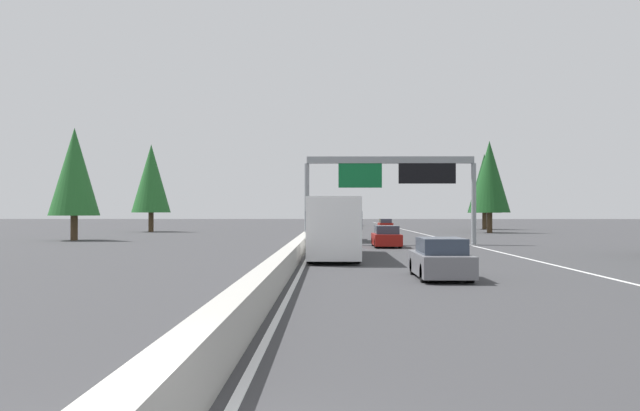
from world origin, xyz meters
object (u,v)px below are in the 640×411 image
at_px(minivan_far_center, 331,220).
at_px(sign_gantry_overhead, 392,175).
at_px(pickup_distant_a, 354,221).
at_px(sedan_near_right, 333,221).
at_px(conifer_right_mid, 490,177).
at_px(sedan_distant_b, 440,259).
at_px(conifer_left_mid, 151,179).
at_px(conifer_left_near, 74,172).
at_px(box_truck_mid_right, 338,221).
at_px(conifer_right_far, 484,183).
at_px(bus_far_left, 333,225).
at_px(sedan_near_center, 386,237).
at_px(sedan_mid_center, 385,225).

bearing_deg(minivan_far_center, sign_gantry_overhead, -176.16).
xyz_separation_m(sign_gantry_overhead, pickup_distant_a, (65.19, 0.51, -4.25)).
distance_m(sedan_near_right, pickup_distant_a, 12.88).
height_order(pickup_distant_a, conifer_right_mid, conifer_right_mid).
bearing_deg(sedan_distant_b, minivan_far_center, 2.42).
bearing_deg(sedan_distant_b, conifer_left_mid, 24.87).
xyz_separation_m(sedan_distant_b, conifer_left_near, (31.32, 25.61, 5.11)).
relative_size(pickup_distant_a, conifer_left_near, 0.59).
relative_size(sedan_distant_b, conifer_right_mid, 0.41).
relative_size(sign_gantry_overhead, box_truck_mid_right, 1.49).
xyz_separation_m(pickup_distant_a, conifer_right_far, (-22.88, -17.17, 5.42)).
bearing_deg(conifer_right_far, sedan_distant_b, 165.55).
xyz_separation_m(box_truck_mid_right, minivan_far_center, (61.02, 0.49, -0.66)).
relative_size(bus_far_left, conifer_left_mid, 1.08).
height_order(sedan_near_right, conifer_right_far, conifer_right_far).
bearing_deg(bus_far_left, sign_gantry_overhead, -17.90).
relative_size(box_truck_mid_right, sedan_near_center, 1.93).
relative_size(conifer_right_far, conifer_left_near, 1.09).
xyz_separation_m(box_truck_mid_right, sedan_mid_center, (35.50, -6.91, -0.93)).
bearing_deg(bus_far_left, conifer_left_mid, 26.23).
bearing_deg(sedan_near_right, sign_gantry_overhead, -177.04).
bearing_deg(sign_gantry_overhead, box_truck_mid_right, 34.56).
relative_size(sedan_distant_b, conifer_left_mid, 0.41).
bearing_deg(conifer_left_near, pickup_distant_a, -23.68).
bearing_deg(conifer_left_mid, sedan_near_center, -143.39).
bearing_deg(conifer_left_near, conifer_right_far, -50.18).
relative_size(sedan_distant_b, box_truck_mid_right, 0.52).
xyz_separation_m(sedan_mid_center, conifer_left_near, (-34.75, 29.15, 5.11)).
distance_m(sedan_mid_center, sedan_near_right, 36.95).
bearing_deg(sedan_mid_center, conifer_left_near, 140.01).
bearing_deg(pickup_distant_a, box_truck_mid_right, 176.65).
height_order(conifer_right_mid, conifer_right_far, conifer_right_mid).
relative_size(box_truck_mid_right, sedan_near_right, 1.93).
height_order(box_truck_mid_right, conifer_left_mid, conifer_left_mid).
bearing_deg(bus_far_left, sedan_near_center, -20.02).
xyz_separation_m(sedan_mid_center, conifer_left_mid, (-10.52, 29.29, 5.78)).
relative_size(box_truck_mid_right, minivan_far_center, 1.70).
relative_size(sign_gantry_overhead, minivan_far_center, 2.54).
bearing_deg(pickup_distant_a, sedan_near_right, 15.76).
bearing_deg(sign_gantry_overhead, conifer_right_mid, -26.63).
xyz_separation_m(minivan_far_center, conifer_right_far, (-24.51, -21.14, 5.39)).
bearing_deg(sedan_near_center, pickup_distant_a, -0.22).
distance_m(sedan_distant_b, conifer_right_mid, 54.53).
distance_m(sedan_distant_b, sedan_near_center, 21.10).
distance_m(bus_far_left, sedan_near_right, 91.33).
bearing_deg(sedan_mid_center, sedan_distant_b, 176.93).
bearing_deg(sedan_mid_center, sedan_near_center, 175.30).
relative_size(minivan_far_center, sedan_mid_center, 1.14).
xyz_separation_m(sign_gantry_overhead, conifer_left_near, (6.54, 26.23, 0.63)).
height_order(sign_gantry_overhead, sedan_distant_b, sign_gantry_overhead).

